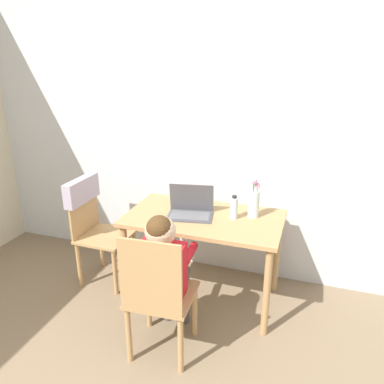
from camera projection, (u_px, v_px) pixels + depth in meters
name	position (u px, v px, depth m)	size (l,w,h in m)	color
wall_back	(222.00, 132.00, 3.07)	(6.40, 0.05, 2.50)	silver
dining_table	(204.00, 228.00, 2.84)	(1.17, 0.66, 0.71)	tan
chair_occupied	(158.00, 296.00, 2.30)	(0.42, 0.42, 0.89)	tan
chair_spare	(91.00, 214.00, 3.11)	(0.43, 0.40, 0.90)	tan
person_seated	(164.00, 263.00, 2.36)	(0.32, 0.44, 0.97)	red
laptop	(191.00, 208.00, 2.82)	(0.37, 0.28, 0.23)	#4C4C51
flower_vase	(254.00, 201.00, 2.75)	(0.08, 0.08, 0.31)	silver
water_bottle	(234.00, 208.00, 2.74)	(0.06, 0.06, 0.18)	silver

